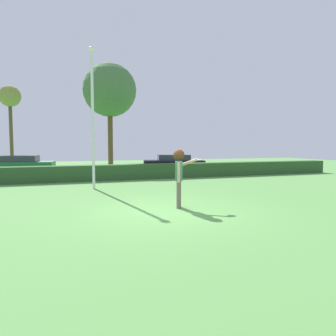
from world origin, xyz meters
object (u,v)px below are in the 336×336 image
lamppost (93,111)px  frisbee (198,159)px  parked_car_green (20,164)px  maple_tree (110,91)px  parked_car_black (174,163)px  bare_elm_tree (10,99)px  person (179,170)px

lamppost → frisbee: bearing=-61.4°
parked_car_green → frisbee: bearing=-63.3°
maple_tree → lamppost: bearing=-102.2°
lamppost → parked_car_black: size_ratio=1.37×
lamppost → bare_elm_tree: size_ratio=0.94×
lamppost → maple_tree: bearing=77.8°
lamppost → parked_car_green: (-3.89, 8.12, -2.69)m
parked_car_black → bare_elm_tree: size_ratio=0.69×
bare_elm_tree → maple_tree: bearing=-9.3°
bare_elm_tree → frisbee: bearing=-66.8°
parked_car_black → lamppost: bearing=-133.4°
parked_car_black → bare_elm_tree: 13.71m
person → maple_tree: maple_tree is taller
parked_car_green → maple_tree: size_ratio=0.51×
frisbee → bare_elm_tree: size_ratio=0.04×
person → lamppost: size_ratio=0.29×
parked_car_black → parked_car_green: bearing=171.0°
frisbee → person: bearing=-172.2°
parked_car_black → bare_elm_tree: (-11.13, 6.42, 4.79)m
lamppost → maple_tree: 12.35m
frisbee → lamppost: lamppost is taller
bare_elm_tree → parked_car_green: bearing=-77.4°
lamppost → parked_car_black: (6.17, 6.53, -2.69)m
frisbee → maple_tree: size_ratio=0.03×
parked_car_green → maple_tree: (6.42, 3.59, 5.66)m
person → bare_elm_tree: bare_elm_tree is taller
person → bare_elm_tree: (-7.01, 18.03, 4.33)m
frisbee → parked_car_black: size_ratio=0.05×
frisbee → lamppost: (-2.72, 4.99, 1.91)m
lamppost → bare_elm_tree: (-4.97, 12.95, 2.10)m
parked_car_green → parked_car_black: 10.18m
lamppost → parked_car_green: bearing=115.6°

